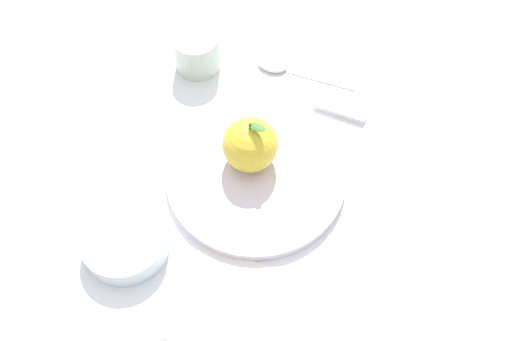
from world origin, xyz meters
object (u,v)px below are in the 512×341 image
(cup, at_px, (197,49))
(knife, at_px, (309,102))
(linen_napkin, at_px, (251,312))
(side_bowl, at_px, (124,240))
(apple, at_px, (250,145))
(spoon, at_px, (282,67))
(dinner_plate, at_px, (256,174))

(cup, xyz_separation_m, knife, (0.19, -0.00, -0.03))
(cup, relative_size, linen_napkin, 0.39)
(cup, height_order, knife, cup)
(side_bowl, xyz_separation_m, cup, (-0.05, 0.32, 0.01))
(apple, distance_m, spoon, 0.19)
(linen_napkin, bearing_deg, spoon, 106.24)
(apple, xyz_separation_m, side_bowl, (-0.10, -0.18, -0.03))
(apple, bearing_deg, cup, 137.11)
(linen_napkin, bearing_deg, knife, 98.13)
(apple, distance_m, cup, 0.21)
(dinner_plate, relative_size, cup, 3.50)
(spoon, bearing_deg, knife, -36.76)
(side_bowl, xyz_separation_m, spoon, (0.07, 0.36, -0.02))
(cup, height_order, linen_napkin, cup)
(dinner_plate, distance_m, side_bowl, 0.20)
(dinner_plate, bearing_deg, apple, 134.15)
(cup, xyz_separation_m, spoon, (0.13, 0.04, -0.03))
(cup, bearing_deg, side_bowl, -80.79)
(linen_napkin, bearing_deg, dinner_plate, 111.37)
(apple, distance_m, side_bowl, 0.21)
(apple, relative_size, linen_napkin, 0.47)
(knife, height_order, linen_napkin, knife)
(apple, xyz_separation_m, linen_napkin, (0.09, -0.20, -0.05))
(knife, bearing_deg, cup, 178.93)
(knife, xyz_separation_m, linen_napkin, (0.05, -0.33, -0.00))
(dinner_plate, xyz_separation_m, linen_napkin, (0.07, -0.18, -0.01))
(dinner_plate, distance_m, linen_napkin, 0.19)
(apple, xyz_separation_m, cup, (-0.15, 0.14, -0.02))
(cup, relative_size, spoon, 0.45)
(cup, relative_size, knife, 0.33)
(side_bowl, xyz_separation_m, linen_napkin, (0.18, -0.02, -0.02))
(spoon, bearing_deg, apple, -82.32)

